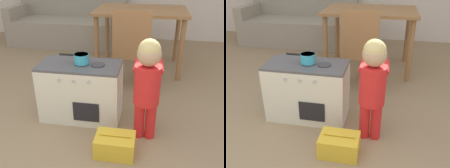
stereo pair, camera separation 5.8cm
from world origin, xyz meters
The scene contains 7 objects.
play_kitchen centered at (-0.06, 1.09, 0.25)m, with size 0.69×0.37×0.52m.
toy_pot centered at (-0.05, 1.09, 0.56)m, with size 0.25×0.13×0.08m.
child_figure centered at (0.51, 0.88, 0.51)m, with size 0.22×0.33×0.81m.
toy_basket centered at (0.31, 0.64, 0.08)m, with size 0.29×0.20×0.17m.
dining_table centered at (0.36, 2.35, 0.66)m, with size 1.10×0.79×0.76m.
dining_chair_near centered at (0.33, 1.65, 0.47)m, with size 0.37×0.37×0.88m.
couch centered at (-0.91, 3.34, 0.30)m, with size 1.88×0.87×0.82m.
Camera 1 is at (0.53, -0.78, 1.28)m, focal length 40.00 mm.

